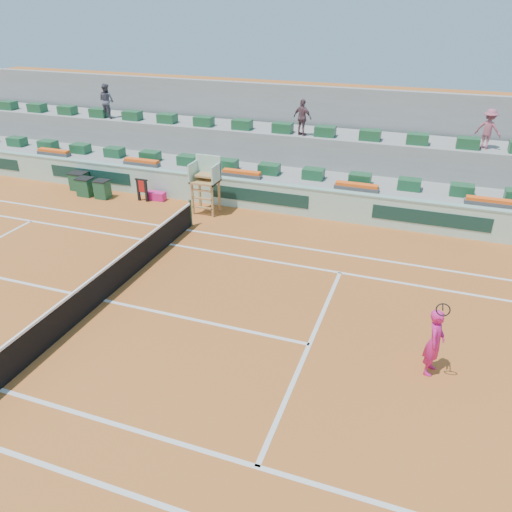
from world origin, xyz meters
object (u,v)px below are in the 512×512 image
object	(u,v)px
drink_cooler_a	(102,189)
tennis_player	(435,342)
player_bag	(156,196)
umpire_chair	(206,177)

from	to	relation	value
drink_cooler_a	tennis_player	distance (m)	16.38
player_bag	umpire_chair	bearing A→B (deg)	-10.14
umpire_chair	tennis_player	world-z (taller)	umpire_chair
umpire_chair	drink_cooler_a	distance (m)	5.30
player_bag	tennis_player	world-z (taller)	tennis_player
player_bag	drink_cooler_a	xyz separation A→B (m)	(-2.41, -0.61, 0.23)
drink_cooler_a	tennis_player	size ratio (longest dim) A/B	0.37
umpire_chair	tennis_player	xyz separation A→B (m)	(9.42, -7.52, -0.66)
drink_cooler_a	tennis_player	world-z (taller)	tennis_player
umpire_chair	drink_cooler_a	xyz separation A→B (m)	(-5.18, -0.11, -1.12)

